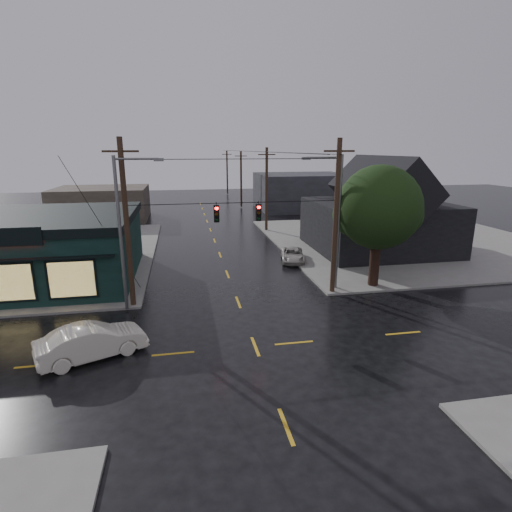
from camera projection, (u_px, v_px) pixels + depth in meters
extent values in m
plane|color=black|center=(255.00, 346.00, 19.79)|extent=(160.00, 160.00, 0.00)
cube|color=slate|center=(406.00, 240.00, 42.30)|extent=(28.00, 28.00, 0.15)
cube|color=black|center=(19.00, 252.00, 28.90)|extent=(16.00, 12.00, 4.20)
cube|color=black|center=(14.00, 219.00, 28.27)|extent=(16.30, 12.30, 0.60)
cube|color=black|center=(378.00, 226.00, 37.96)|extent=(12.00, 11.00, 4.50)
cylinder|color=black|center=(375.00, 256.00, 27.80)|extent=(0.70, 0.70, 4.22)
sphere|color=black|center=(379.00, 207.00, 26.92)|extent=(5.72, 5.72, 5.72)
cylinder|color=black|center=(236.00, 203.00, 24.32)|extent=(13.00, 0.04, 0.04)
cube|color=#372D28|center=(102.00, 204.00, 54.71)|extent=(12.00, 10.00, 4.40)
cube|color=#222327|center=(302.00, 191.00, 64.61)|extent=(14.00, 12.00, 5.60)
imported|color=silver|center=(92.00, 342.00, 18.58)|extent=(5.13, 3.52, 1.60)
imported|color=#ABA69D|center=(293.00, 255.00, 34.59)|extent=(2.69, 4.43, 1.15)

